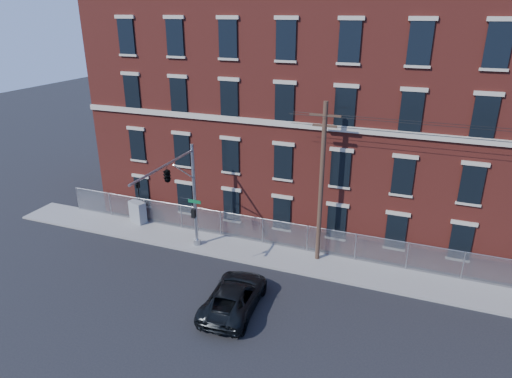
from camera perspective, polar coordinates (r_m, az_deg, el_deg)
The scene contains 8 objects.
ground at distance 25.26m, azimuth 0.03°, elevation -14.18°, with size 140.00×140.00×0.00m, color black.
sidewalk at distance 28.64m, azimuth 27.68°, elevation -12.10°, with size 65.00×3.00×0.12m, color gray.
mill_building at distance 34.02m, azimuth 28.75°, elevation 7.76°, with size 55.30×14.32×16.30m.
chain_link_fence at distance 29.26m, azimuth 27.80°, elevation -9.10°, with size 59.06×0.06×1.85m.
traffic_signal_mast at distance 26.83m, azimuth -10.32°, elevation 0.78°, with size 0.90×6.75×7.00m.
utility_pole_near at distance 26.99m, azimuth 8.29°, elevation 0.93°, with size 1.80×0.28×10.00m.
pickup_truck at distance 24.46m, azimuth -2.78°, elevation -13.39°, with size 2.49×5.41×1.50m, color black.
utility_cabinet at distance 34.43m, azimuth -14.75°, elevation -2.83°, with size 1.30×0.65×1.62m, color gray.
Camera 1 is at (7.34, -19.10, 14.80)m, focal length 31.58 mm.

